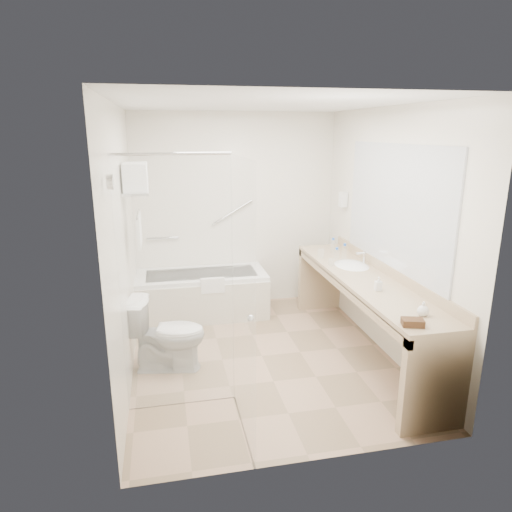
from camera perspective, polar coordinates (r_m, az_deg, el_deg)
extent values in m
plane|color=tan|center=(4.86, 0.73, -12.37)|extent=(3.20, 3.20, 0.00)
cube|color=silver|center=(4.31, 0.85, 18.50)|extent=(2.60, 3.20, 0.10)
cube|color=silver|center=(5.96, -2.54, 5.57)|extent=(2.60, 0.10, 2.50)
cube|color=silver|center=(2.95, 7.54, -4.92)|extent=(2.60, 0.10, 2.50)
cube|color=silver|center=(4.34, -16.23, 1.23)|extent=(0.10, 3.20, 2.50)
cube|color=silver|center=(4.87, 15.93, 2.75)|extent=(0.10, 3.20, 2.50)
cube|color=white|center=(5.82, -6.75, -4.72)|extent=(1.60, 0.70, 0.55)
cube|color=beige|center=(5.49, -6.40, -6.24)|extent=(1.60, 0.02, 0.50)
cube|color=white|center=(5.43, -5.44, -3.67)|extent=(0.28, 0.06, 0.18)
cylinder|color=silver|center=(5.91, -11.58, 2.21)|extent=(0.40, 0.03, 0.03)
cylinder|color=silver|center=(5.92, -2.96, 5.49)|extent=(0.53, 0.03, 0.33)
cube|color=silver|center=(3.71, -9.80, -3.98)|extent=(0.90, 0.01, 2.10)
cube|color=silver|center=(3.33, -1.69, -6.04)|extent=(0.02, 0.90, 2.10)
cylinder|color=silver|center=(3.51, -10.59, 12.43)|extent=(0.90, 0.02, 0.02)
sphere|color=silver|center=(3.22, -0.68, -7.78)|extent=(0.05, 0.05, 0.05)
cylinder|color=silver|center=(3.09, -17.76, 8.80)|extent=(0.04, 0.10, 0.10)
cube|color=silver|center=(4.59, -14.71, 7.82)|extent=(0.24, 0.55, 0.02)
cylinder|color=silver|center=(4.63, -14.53, 5.12)|extent=(0.02, 0.55, 0.02)
cube|color=white|center=(4.66, -14.40, 3.18)|extent=(0.03, 0.42, 0.32)
cube|color=white|center=(4.59, -14.76, 8.51)|extent=(0.22, 0.40, 0.08)
cube|color=white|center=(4.58, -14.83, 9.58)|extent=(0.22, 0.40, 0.08)
cube|color=white|center=(4.57, -14.91, 10.65)|extent=(0.22, 0.40, 0.08)
cube|color=tan|center=(4.73, 13.41, -2.80)|extent=(0.55, 2.70, 0.05)
cube|color=tan|center=(4.82, 16.28, -1.72)|extent=(0.03, 2.70, 0.10)
cube|color=tan|center=(4.64, 10.51, -3.67)|extent=(0.04, 2.70, 0.08)
cube|color=tan|center=(3.85, 21.43, -14.75)|extent=(0.55, 0.08, 0.80)
cube|color=tan|center=(6.01, 7.95, -2.86)|extent=(0.55, 0.08, 0.80)
ellipsoid|color=white|center=(5.09, 11.84, -1.46)|extent=(0.40, 0.52, 0.14)
cylinder|color=silver|center=(5.11, 13.40, -0.18)|extent=(0.03, 0.03, 0.14)
cube|color=silver|center=(4.68, 16.93, 5.92)|extent=(0.02, 2.00, 1.20)
cube|color=silver|center=(5.75, 10.83, 6.96)|extent=(0.08, 0.10, 0.18)
imported|color=white|center=(4.57, -10.99, -9.57)|extent=(0.79, 0.53, 0.72)
cube|color=#4D321B|center=(3.65, 19.00, -7.84)|extent=(0.18, 0.15, 0.05)
imported|color=silver|center=(4.33, 15.02, -3.81)|extent=(0.07, 0.13, 0.06)
imported|color=silver|center=(3.86, 20.16, -6.38)|extent=(0.13, 0.14, 0.09)
cylinder|color=silver|center=(5.04, 10.04, -0.15)|extent=(0.06, 0.06, 0.17)
cylinder|color=blue|center=(5.02, 10.09, 0.93)|extent=(0.03, 0.03, 0.03)
cylinder|color=silver|center=(5.52, 9.59, 1.17)|extent=(0.06, 0.06, 0.16)
cylinder|color=blue|center=(5.49, 9.64, 2.12)|extent=(0.03, 0.03, 0.02)
cylinder|color=silver|center=(5.25, 10.99, 0.39)|extent=(0.06, 0.06, 0.17)
cylinder|color=blue|center=(5.22, 11.04, 1.40)|extent=(0.03, 0.03, 0.02)
cylinder|color=silver|center=(5.30, 8.11, 0.31)|extent=(0.08, 0.08, 0.10)
cylinder|color=silver|center=(5.01, 9.37, -0.78)|extent=(0.06, 0.06, 0.08)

